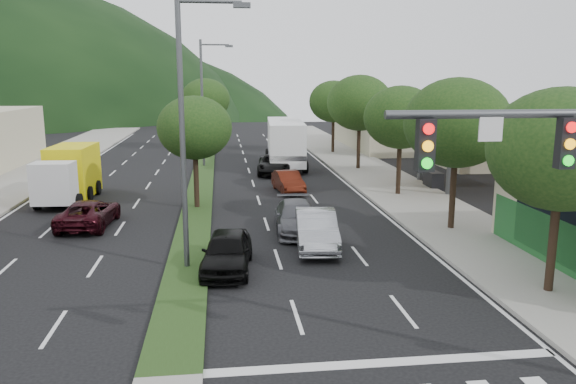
{
  "coord_description": "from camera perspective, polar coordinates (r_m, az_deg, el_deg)",
  "views": [
    {
      "loc": [
        1.35,
        -12.37,
        7.0
      ],
      "look_at": [
        4.38,
        12.69,
        1.89
      ],
      "focal_mm": 35.0,
      "sensor_mm": 36.0,
      "label": 1
    }
  ],
  "objects": [
    {
      "name": "tree_med_far",
      "position": [
        56.42,
        -8.38,
        9.29
      ],
      "size": [
        4.8,
        4.8,
        6.94
      ],
      "color": "black",
      "rests_on": "median"
    },
    {
      "name": "tree_r_e",
      "position": [
        53.48,
        4.65,
        9.14
      ],
      "size": [
        4.6,
        4.6,
        6.71
      ],
      "color": "black",
      "rests_on": "sidewalk_right"
    },
    {
      "name": "car_queue_b",
      "position": [
        26.04,
        0.9,
        -2.58
      ],
      "size": [
        2.22,
        4.88,
        1.39
      ],
      "primitive_type": "imported",
      "rotation": [
        0.0,
        0.0,
        -0.06
      ],
      "color": "#515156",
      "rests_on": "ground"
    },
    {
      "name": "car_queue_d",
      "position": [
        42.0,
        -1.44,
        2.81
      ],
      "size": [
        2.9,
        5.31,
        1.41
      ],
      "primitive_type": "imported",
      "rotation": [
        0.0,
        0.0,
        -0.11
      ],
      "color": "black",
      "rests_on": "ground"
    },
    {
      "name": "tree_med_near",
      "position": [
        30.5,
        -9.47,
        6.44
      ],
      "size": [
        4.0,
        4.0,
        6.02
      ],
      "color": "black",
      "rests_on": "median"
    },
    {
      "name": "streetlight_mid",
      "position": [
        45.4,
        -8.46,
        9.53
      ],
      "size": [
        2.6,
        0.25,
        10.0
      ],
      "color": "#47494C",
      "rests_on": "ground"
    },
    {
      "name": "ground",
      "position": [
        14.27,
        -12.02,
        -18.21
      ],
      "size": [
        160.0,
        160.0,
        0.0
      ],
      "primitive_type": "plane",
      "color": "black",
      "rests_on": "ground"
    },
    {
      "name": "motorhome",
      "position": [
        45.52,
        -0.28,
        5.09
      ],
      "size": [
        3.62,
        9.81,
        3.7
      ],
      "rotation": [
        0.0,
        0.0,
        -0.07
      ],
      "color": "white",
      "rests_on": "ground"
    },
    {
      "name": "tree_r_b",
      "position": [
        26.67,
        16.78,
        6.73
      ],
      "size": [
        4.8,
        4.8,
        6.94
      ],
      "color": "black",
      "rests_on": "sidewalk_right"
    },
    {
      "name": "tree_r_a",
      "position": [
        19.65,
        26.05,
        3.9
      ],
      "size": [
        4.6,
        4.6,
        6.63
      ],
      "color": "black",
      "rests_on": "sidewalk_right"
    },
    {
      "name": "bldg_right_far",
      "position": [
        59.38,
        10.99,
        6.98
      ],
      "size": [
        10.0,
        16.0,
        5.2
      ],
      "primitive_type": "cube",
      "color": "beige",
      "rests_on": "ground"
    },
    {
      "name": "sidewalk_right",
      "position": [
        39.61,
        9.56,
        1.21
      ],
      "size": [
        5.0,
        90.0,
        0.15
      ],
      "primitive_type": "cube",
      "color": "gray",
      "rests_on": "ground"
    },
    {
      "name": "tree_r_d",
      "position": [
        43.72,
        7.29,
        8.96
      ],
      "size": [
        5.0,
        5.0,
        7.17
      ],
      "color": "black",
      "rests_on": "sidewalk_right"
    },
    {
      "name": "suv_maroon",
      "position": [
        28.65,
        -19.57,
        -2.03
      ],
      "size": [
        2.51,
        4.87,
        1.31
      ],
      "primitive_type": "imported",
      "rotation": [
        0.0,
        0.0,
        3.07
      ],
      "color": "black",
      "rests_on": "ground"
    },
    {
      "name": "streetlight_near",
      "position": [
        20.45,
        -10.17,
        7.28
      ],
      "size": [
        2.6,
        0.25,
        10.0
      ],
      "color": "#47494C",
      "rests_on": "ground"
    },
    {
      "name": "car_queue_c",
      "position": [
        35.19,
        0.02,
        1.05
      ],
      "size": [
        1.83,
        4.11,
        1.31
      ],
      "primitive_type": "imported",
      "rotation": [
        0.0,
        0.0,
        0.11
      ],
      "color": "#4B170C",
      "rests_on": "ground"
    },
    {
      "name": "tree_r_c",
      "position": [
        34.15,
        11.38,
        7.43
      ],
      "size": [
        4.4,
        4.4,
        6.48
      ],
      "color": "black",
      "rests_on": "sidewalk_right"
    },
    {
      "name": "car_queue_a",
      "position": [
        20.99,
        -6.21,
        -6.01
      ],
      "size": [
        2.18,
        4.46,
        1.47
      ],
      "primitive_type": "imported",
      "rotation": [
        0.0,
        0.0,
        -0.11
      ],
      "color": "black",
      "rests_on": "ground"
    },
    {
      "name": "median",
      "position": [
        40.98,
        -8.69,
        1.55
      ],
      "size": [
        1.6,
        56.0,
        0.12
      ],
      "primitive_type": "cube",
      "color": "#223914",
      "rests_on": "ground"
    },
    {
      "name": "gas_canopy",
      "position": [
        38.71,
        20.41,
        7.24
      ],
      "size": [
        12.2,
        8.2,
        5.25
      ],
      "color": "silver",
      "rests_on": "ground"
    },
    {
      "name": "box_truck",
      "position": [
        35.04,
        -21.29,
        1.59
      ],
      "size": [
        2.72,
        6.45,
        3.13
      ],
      "rotation": [
        0.0,
        0.0,
        3.1
      ],
      "color": "silver",
      "rests_on": "ground"
    },
    {
      "name": "sedan_silver",
      "position": [
        23.67,
        2.87,
        -3.82
      ],
      "size": [
        2.07,
        4.85,
        1.56
      ],
      "primitive_type": "imported",
      "rotation": [
        0.0,
        0.0,
        -0.09
      ],
      "color": "#A1A4A8",
      "rests_on": "ground"
    }
  ]
}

